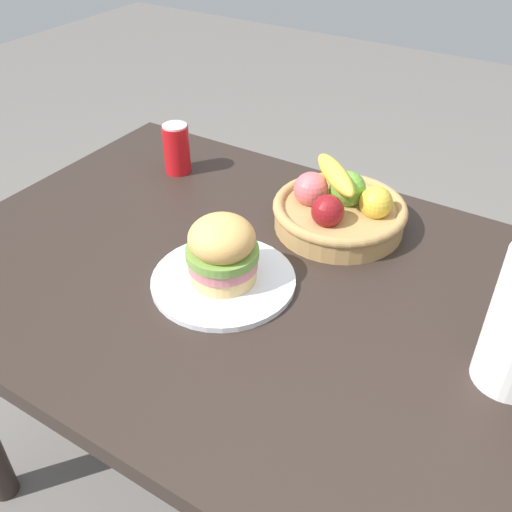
{
  "coord_description": "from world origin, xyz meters",
  "views": [
    {
      "loc": [
        0.42,
        -0.75,
        1.45
      ],
      "look_at": [
        -0.03,
        -0.02,
        0.81
      ],
      "focal_mm": 40.2,
      "sensor_mm": 36.0,
      "label": 1
    }
  ],
  "objects_px": {
    "sandwich": "(222,250)",
    "soda_can": "(177,149)",
    "fruit_basket": "(339,209)",
    "plate": "(223,280)"
  },
  "relations": [
    {
      "from": "soda_can",
      "to": "fruit_basket",
      "type": "distance_m",
      "value": 0.46
    },
    {
      "from": "soda_can",
      "to": "sandwich",
      "type": "bearing_deg",
      "value": -41.18
    },
    {
      "from": "sandwich",
      "to": "soda_can",
      "type": "height_order",
      "value": "sandwich"
    },
    {
      "from": "fruit_basket",
      "to": "plate",
      "type": "bearing_deg",
      "value": -109.07
    },
    {
      "from": "plate",
      "to": "soda_can",
      "type": "xyz_separation_m",
      "value": [
        -0.35,
        0.31,
        0.06
      ]
    },
    {
      "from": "soda_can",
      "to": "fruit_basket",
      "type": "bearing_deg",
      "value": -1.86
    },
    {
      "from": "plate",
      "to": "sandwich",
      "type": "bearing_deg",
      "value": 90.0
    },
    {
      "from": "plate",
      "to": "soda_can",
      "type": "bearing_deg",
      "value": 138.82
    },
    {
      "from": "soda_can",
      "to": "fruit_basket",
      "type": "relative_size",
      "value": 0.43
    },
    {
      "from": "sandwich",
      "to": "soda_can",
      "type": "distance_m",
      "value": 0.47
    }
  ]
}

